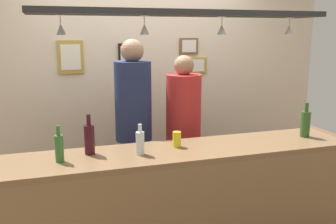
{
  "coord_description": "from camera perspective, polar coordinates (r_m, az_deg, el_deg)",
  "views": [
    {
      "loc": [
        -0.96,
        -2.95,
        1.84
      ],
      "look_at": [
        0.0,
        0.1,
        1.15
      ],
      "focal_mm": 39.92,
      "sensor_mm": 36.0,
      "label": 1
    }
  ],
  "objects": [
    {
      "name": "person_right_red_shirt",
      "position": [
        3.65,
        2.37,
        -1.55
      ],
      "size": [
        0.34,
        0.34,
        1.63
      ],
      "color": "#2D334C",
      "rests_on": "ground_plane"
    },
    {
      "name": "hanging_wineglass_far_left",
      "position": [
        2.69,
        -16.06,
        12.17
      ],
      "size": [
        0.07,
        0.07,
        0.13
      ],
      "color": "silver",
      "rests_on": "overhead_glass_rack"
    },
    {
      "name": "bottle_champagne_green",
      "position": [
        3.42,
        20.24,
        -1.63
      ],
      "size": [
        0.08,
        0.08,
        0.3
      ],
      "color": "#2D5623",
      "rests_on": "bar_counter"
    },
    {
      "name": "picture_frame_caricature",
      "position": [
        4.02,
        -14.64,
        8.11
      ],
      "size": [
        0.26,
        0.02,
        0.34
      ],
      "color": "#B29338",
      "rests_on": "back_wall"
    },
    {
      "name": "hanging_wineglass_left",
      "position": [
        2.69,
        -3.62,
        12.6
      ],
      "size": [
        0.07,
        0.07,
        0.13
      ],
      "color": "silver",
      "rests_on": "overhead_glass_rack"
    },
    {
      "name": "bar_counter",
      "position": [
        2.89,
        3.66,
        -12.27
      ],
      "size": [
        2.7,
        0.55,
        0.95
      ],
      "color": "brown",
      "rests_on": "ground_plane"
    },
    {
      "name": "picture_frame_upper_small",
      "position": [
        4.28,
        3.2,
        10.01
      ],
      "size": [
        0.22,
        0.02,
        0.18
      ],
      "color": "brown",
      "rests_on": "back_wall"
    },
    {
      "name": "person_middle_navy_shirt",
      "position": [
        3.49,
        -5.3,
        -0.53
      ],
      "size": [
        0.34,
        0.34,
        1.78
      ],
      "color": "#2D334C",
      "rests_on": "ground_plane"
    },
    {
      "name": "bottle_soda_clear",
      "position": [
        2.76,
        -4.28,
        -4.64
      ],
      "size": [
        0.06,
        0.06,
        0.23
      ],
      "color": "silver",
      "rests_on": "bar_counter"
    },
    {
      "name": "hanging_wineglass_center_left",
      "position": [
        2.89,
        8.2,
        12.47
      ],
      "size": [
        0.07,
        0.07,
        0.13
      ],
      "color": "silver",
      "rests_on": "overhead_glass_rack"
    },
    {
      "name": "bottle_wine_dark_red",
      "position": [
        2.81,
        -11.92,
        -4.0
      ],
      "size": [
        0.08,
        0.08,
        0.3
      ],
      "color": "#380F19",
      "rests_on": "bar_counter"
    },
    {
      "name": "overhead_glass_rack",
      "position": [
        2.82,
        2.52,
        14.86
      ],
      "size": [
        2.2,
        0.36,
        0.04
      ],
      "primitive_type": "cube",
      "color": "black"
    },
    {
      "name": "drink_can",
      "position": [
        2.94,
        1.35,
        -4.18
      ],
      "size": [
        0.07,
        0.07,
        0.12
      ],
      "primitive_type": "cylinder",
      "color": "yellow",
      "rests_on": "bar_counter"
    },
    {
      "name": "picture_frame_crest",
      "position": [
        4.09,
        -6.31,
        8.56
      ],
      "size": [
        0.18,
        0.02,
        0.26
      ],
      "color": "black",
      "rests_on": "back_wall"
    },
    {
      "name": "picture_frame_lower_pair",
      "position": [
        4.32,
        4.06,
        7.09
      ],
      "size": [
        0.3,
        0.02,
        0.18
      ],
      "color": "#B29338",
      "rests_on": "back_wall"
    },
    {
      "name": "back_wall",
      "position": [
        4.19,
        -4.11,
        4.68
      ],
      "size": [
        4.4,
        0.06,
        2.6
      ],
      "primitive_type": "cube",
      "color": "beige",
      "rests_on": "ground_plane"
    },
    {
      "name": "bottle_beer_green_import",
      "position": [
        2.7,
        -16.28,
        -5.22
      ],
      "size": [
        0.06,
        0.06,
        0.26
      ],
      "color": "#336B2D",
      "rests_on": "bar_counter"
    },
    {
      "name": "hanging_wineglass_center",
      "position": [
        3.17,
        18.0,
        11.97
      ],
      "size": [
        0.07,
        0.07,
        0.13
      ],
      "color": "silver",
      "rests_on": "overhead_glass_rack"
    }
  ]
}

